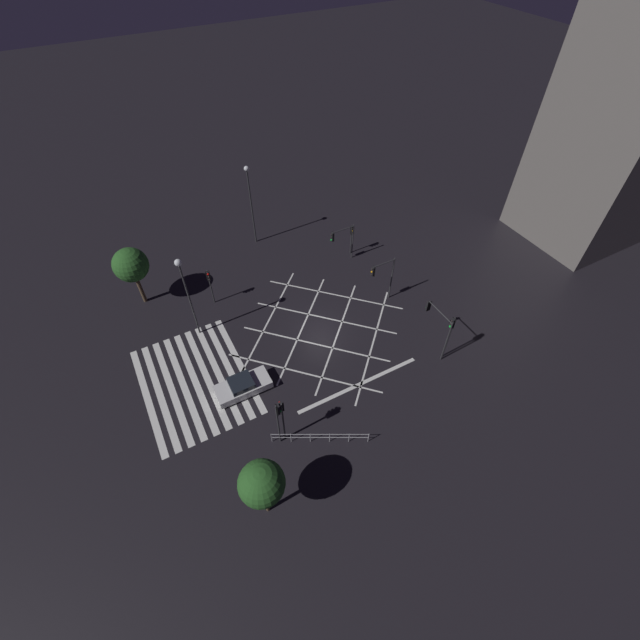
{
  "coord_description": "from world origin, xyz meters",
  "views": [
    {
      "loc": [
        21.18,
        -11.37,
        27.29
      ],
      "look_at": [
        0.0,
        0.0,
        1.32
      ],
      "focal_mm": 24.0,
      "sensor_mm": 36.0,
      "label": 1
    }
  ],
  "objects_px": {
    "traffic_light_nw_main": "(352,234)",
    "traffic_light_sw_main": "(209,281)",
    "traffic_light_median_north": "(382,274)",
    "traffic_light_se_main": "(282,414)",
    "waiting_car": "(243,386)",
    "street_tree_far": "(131,265)",
    "street_lamp_west": "(250,193)",
    "traffic_light_ne_main": "(437,320)",
    "street_tree_near": "(262,484)",
    "traffic_light_se_cross": "(278,416)",
    "street_lamp_east": "(184,282)",
    "traffic_light_ne_cross": "(450,330)",
    "traffic_light_nw_cross": "(341,238)"
  },
  "relations": [
    {
      "from": "traffic_light_nw_main",
      "to": "traffic_light_sw_main",
      "type": "bearing_deg",
      "value": -88.72
    },
    {
      "from": "street_lamp_east",
      "to": "street_tree_far",
      "type": "distance_m",
      "value": 7.01
    },
    {
      "from": "traffic_light_se_cross",
      "to": "street_lamp_west",
      "type": "xyz_separation_m",
      "value": [
        -21.82,
        7.12,
        2.42
      ]
    },
    {
      "from": "traffic_light_median_north",
      "to": "traffic_light_ne_cross",
      "type": "distance_m",
      "value": 7.75
    },
    {
      "from": "traffic_light_ne_main",
      "to": "street_tree_far",
      "type": "xyz_separation_m",
      "value": [
        -16.5,
        -19.34,
        0.96
      ]
    },
    {
      "from": "traffic_light_ne_cross",
      "to": "street_lamp_east",
      "type": "distance_m",
      "value": 20.33
    },
    {
      "from": "traffic_light_median_north",
      "to": "traffic_light_sw_main",
      "type": "xyz_separation_m",
      "value": [
        -6.85,
        -13.08,
        -0.68
      ]
    },
    {
      "from": "traffic_light_ne_cross",
      "to": "traffic_light_nw_main",
      "type": "bearing_deg",
      "value": -91.51
    },
    {
      "from": "traffic_light_ne_main",
      "to": "street_tree_near",
      "type": "relative_size",
      "value": 0.81
    },
    {
      "from": "street_tree_near",
      "to": "street_tree_far",
      "type": "bearing_deg",
      "value": -173.63
    },
    {
      "from": "traffic_light_nw_cross",
      "to": "traffic_light_median_north",
      "type": "bearing_deg",
      "value": 91.4
    },
    {
      "from": "street_tree_near",
      "to": "waiting_car",
      "type": "relative_size",
      "value": 1.3
    },
    {
      "from": "traffic_light_ne_cross",
      "to": "street_lamp_west",
      "type": "height_order",
      "value": "street_lamp_west"
    },
    {
      "from": "street_tree_near",
      "to": "street_tree_far",
      "type": "relative_size",
      "value": 0.94
    },
    {
      "from": "traffic_light_se_main",
      "to": "traffic_light_ne_main",
      "type": "relative_size",
      "value": 1.01
    },
    {
      "from": "street_lamp_west",
      "to": "traffic_light_median_north",
      "type": "bearing_deg",
      "value": 24.87
    },
    {
      "from": "traffic_light_nw_cross",
      "to": "traffic_light_median_north",
      "type": "distance_m",
      "value": 6.58
    },
    {
      "from": "traffic_light_se_cross",
      "to": "street_lamp_west",
      "type": "bearing_deg",
      "value": 71.92
    },
    {
      "from": "traffic_light_se_cross",
      "to": "traffic_light_sw_main",
      "type": "height_order",
      "value": "traffic_light_se_cross"
    },
    {
      "from": "street_lamp_east",
      "to": "traffic_light_nw_cross",
      "type": "bearing_deg",
      "value": 99.38
    },
    {
      "from": "traffic_light_se_main",
      "to": "waiting_car",
      "type": "xyz_separation_m",
      "value": [
        -4.93,
        -1.11,
        -2.52
      ]
    },
    {
      "from": "traffic_light_ne_cross",
      "to": "waiting_car",
      "type": "xyz_separation_m",
      "value": [
        -4.49,
        -15.26,
        -2.59
      ]
    },
    {
      "from": "traffic_light_sw_main",
      "to": "street_tree_near",
      "type": "height_order",
      "value": "street_tree_near"
    },
    {
      "from": "traffic_light_se_cross",
      "to": "traffic_light_median_north",
      "type": "relative_size",
      "value": 0.99
    },
    {
      "from": "traffic_light_se_main",
      "to": "waiting_car",
      "type": "relative_size",
      "value": 1.06
    },
    {
      "from": "street_tree_near",
      "to": "street_tree_far",
      "type": "height_order",
      "value": "street_tree_far"
    },
    {
      "from": "traffic_light_median_north",
      "to": "street_lamp_east",
      "type": "xyz_separation_m",
      "value": [
        -4.05,
        -15.37,
        2.41
      ]
    },
    {
      "from": "traffic_light_ne_main",
      "to": "traffic_light_ne_cross",
      "type": "bearing_deg",
      "value": -168.68
    },
    {
      "from": "street_lamp_east",
      "to": "street_tree_near",
      "type": "xyz_separation_m",
      "value": [
        16.09,
        -0.71,
        -1.75
      ]
    },
    {
      "from": "traffic_light_se_main",
      "to": "street_lamp_west",
      "type": "height_order",
      "value": "street_lamp_west"
    },
    {
      "from": "traffic_light_median_north",
      "to": "traffic_light_nw_main",
      "type": "relative_size",
      "value": 1.38
    },
    {
      "from": "traffic_light_se_main",
      "to": "street_tree_far",
      "type": "distance_m",
      "value": 19.03
    },
    {
      "from": "traffic_light_nw_main",
      "to": "traffic_light_ne_cross",
      "type": "bearing_deg",
      "value": -1.51
    },
    {
      "from": "traffic_light_ne_main",
      "to": "street_lamp_west",
      "type": "relative_size",
      "value": 0.52
    },
    {
      "from": "traffic_light_sw_main",
      "to": "traffic_light_nw_cross",
      "type": "bearing_deg",
      "value": 88.73
    },
    {
      "from": "street_tree_far",
      "to": "waiting_car",
      "type": "relative_size",
      "value": 1.37
    },
    {
      "from": "traffic_light_median_north",
      "to": "traffic_light_ne_cross",
      "type": "xyz_separation_m",
      "value": [
        7.68,
        1.03,
        -0.15
      ]
    },
    {
      "from": "traffic_light_median_north",
      "to": "traffic_light_ne_cross",
      "type": "relative_size",
      "value": 1.02
    },
    {
      "from": "traffic_light_se_cross",
      "to": "street_lamp_east",
      "type": "height_order",
      "value": "street_lamp_east"
    },
    {
      "from": "traffic_light_ne_main",
      "to": "street_tree_near",
      "type": "xyz_separation_m",
      "value": [
        5.64,
        -16.86,
        0.8
      ]
    },
    {
      "from": "traffic_light_se_cross",
      "to": "street_lamp_east",
      "type": "distance_m",
      "value": 12.71
    },
    {
      "from": "street_lamp_east",
      "to": "traffic_light_median_north",
      "type": "bearing_deg",
      "value": 75.26
    },
    {
      "from": "traffic_light_ne_main",
      "to": "waiting_car",
      "type": "relative_size",
      "value": 1.05
    },
    {
      "from": "street_lamp_west",
      "to": "traffic_light_ne_main",
      "type": "bearing_deg",
      "value": 19.49
    },
    {
      "from": "traffic_light_ne_cross",
      "to": "traffic_light_nw_cross",
      "type": "bearing_deg",
      "value": -85.21
    },
    {
      "from": "traffic_light_nw_cross",
      "to": "traffic_light_median_north",
      "type": "height_order",
      "value": "traffic_light_median_north"
    },
    {
      "from": "traffic_light_nw_cross",
      "to": "street_lamp_west",
      "type": "distance_m",
      "value": 9.72
    },
    {
      "from": "traffic_light_ne_main",
      "to": "traffic_light_nw_main",
      "type": "height_order",
      "value": "traffic_light_ne_main"
    },
    {
      "from": "traffic_light_nw_cross",
      "to": "traffic_light_nw_main",
      "type": "distance_m",
      "value": 1.77
    },
    {
      "from": "traffic_light_ne_main",
      "to": "waiting_car",
      "type": "bearing_deg",
      "value": 77.87
    }
  ]
}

